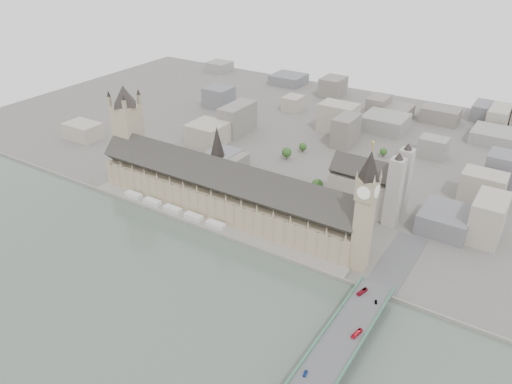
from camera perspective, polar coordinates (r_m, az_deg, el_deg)
The scene contains 17 objects.
ground at distance 454.50m, azimuth -5.09°, elevation -3.38°, with size 900.00×900.00×0.00m, color #595651.
river_thames at distance 366.47m, azimuth -21.37°, elevation -14.79°, with size 600.00×600.00×0.00m, color #49564D.
embankment_wall at distance 443.88m, azimuth -6.27°, elevation -4.08°, with size 600.00×1.50×3.00m, color gray.
river_terrace at distance 449.02m, azimuth -5.67°, elevation -3.70°, with size 270.00×15.00×2.00m, color gray.
terrace_tents at distance 470.45m, azimuth -9.51°, elevation -1.92°, with size 118.00×7.00×4.00m.
palace_of_westminster at distance 456.54m, azimuth -3.72°, elevation 0.14°, with size 265.00×40.73×55.44m.
elizabeth_tower at distance 373.58m, azimuth 12.42°, elevation -1.27°, with size 17.00×17.00×107.50m.
victoria_tower at distance 522.47m, azimuth -14.41°, elevation 7.00°, with size 30.00×30.00×100.00m.
central_tower at distance 450.92m, azimuth -4.42°, elevation 4.72°, with size 13.00×13.00×48.00m.
westminster_bridge at distance 327.65m, azimuth 9.06°, elevation -17.70°, with size 25.00×325.00×10.25m, color #474749.
westminster_abbey at distance 469.47m, azimuth 12.85°, elevation 0.60°, with size 68.00×36.00×64.00m.
city_skyline_inland at distance 636.83m, azimuth 8.36°, elevation 8.03°, with size 720.00×360.00×38.00m, color gray, non-canonical shape.
park_trees at distance 497.70m, azimuth -1.88°, elevation 0.76°, with size 110.00×30.00×15.00m, color #214317, non-canonical shape.
red_bus_north at distance 363.69m, azimuth 12.05°, elevation -11.08°, with size 2.26×9.64×2.69m, color maroon.
red_bus_south at distance 332.41m, azimuth 11.46°, elevation -15.55°, with size 2.29×9.77×2.72m, color red.
car_blue at distance 306.66m, azimuth 5.65°, elevation -19.93°, with size 1.92×4.76×1.62m, color navy.
car_silver at distance 358.48m, azimuth 13.55°, elevation -12.12°, with size 1.35×3.88×1.28m, color gray.
Camera 1 is at (240.48, -301.50, 240.49)m, focal length 35.00 mm.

